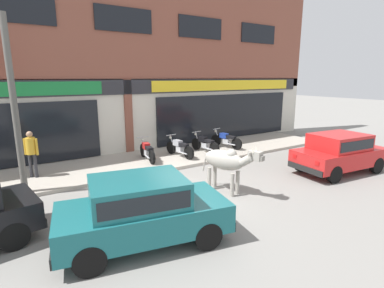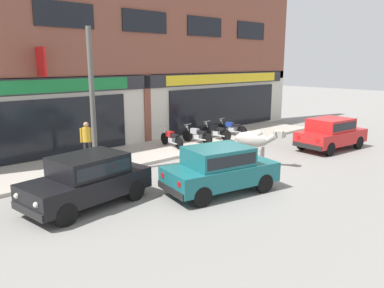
{
  "view_description": "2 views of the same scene",
  "coord_description": "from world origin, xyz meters",
  "px_view_note": "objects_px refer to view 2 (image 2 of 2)",
  "views": [
    {
      "loc": [
        -4.87,
        -7.29,
        3.48
      ],
      "look_at": [
        0.48,
        1.0,
        1.27
      ],
      "focal_mm": 28.0,
      "sensor_mm": 36.0,
      "label": 1
    },
    {
      "loc": [
        -10.74,
        -9.46,
        3.99
      ],
      "look_at": [
        -1.16,
        1.0,
        0.87
      ],
      "focal_mm": 35.0,
      "sensor_mm": 36.0,
      "label": 2
    }
  ],
  "objects_px": {
    "motorcycle_3": "(231,128)",
    "car_1": "(220,167)",
    "car_0": "(331,132)",
    "pedestrian": "(87,138)",
    "cow": "(254,140)",
    "motorcycle_1": "(197,135)",
    "car_2": "(88,178)",
    "motorcycle_2": "(216,132)",
    "utility_pole": "(92,101)",
    "motorcycle_0": "(172,139)"
  },
  "relations": [
    {
      "from": "motorcycle_0",
      "to": "motorcycle_1",
      "type": "relative_size",
      "value": 1.0
    },
    {
      "from": "motorcycle_2",
      "to": "utility_pole",
      "type": "distance_m",
      "value": 7.7
    },
    {
      "from": "car_0",
      "to": "pedestrian",
      "type": "bearing_deg",
      "value": 151.95
    },
    {
      "from": "car_0",
      "to": "utility_pole",
      "type": "xyz_separation_m",
      "value": [
        -9.99,
        3.76,
        1.83
      ]
    },
    {
      "from": "car_0",
      "to": "utility_pole",
      "type": "height_order",
      "value": "utility_pole"
    },
    {
      "from": "motorcycle_1",
      "to": "pedestrian",
      "type": "distance_m",
      "value": 5.63
    },
    {
      "from": "car_2",
      "to": "car_0",
      "type": "bearing_deg",
      "value": -5.81
    },
    {
      "from": "car_2",
      "to": "motorcycle_3",
      "type": "bearing_deg",
      "value": 20.17
    },
    {
      "from": "pedestrian",
      "to": "car_0",
      "type": "bearing_deg",
      "value": -28.05
    },
    {
      "from": "motorcycle_3",
      "to": "motorcycle_0",
      "type": "bearing_deg",
      "value": 179.65
    },
    {
      "from": "car_1",
      "to": "motorcycle_0",
      "type": "xyz_separation_m",
      "value": [
        2.66,
        5.58,
        -0.3
      ]
    },
    {
      "from": "motorcycle_2",
      "to": "utility_pole",
      "type": "relative_size",
      "value": 0.36
    },
    {
      "from": "car_0",
      "to": "utility_pole",
      "type": "bearing_deg",
      "value": 159.37
    },
    {
      "from": "motorcycle_2",
      "to": "motorcycle_3",
      "type": "bearing_deg",
      "value": 6.95
    },
    {
      "from": "car_2",
      "to": "motorcycle_0",
      "type": "height_order",
      "value": "car_2"
    },
    {
      "from": "car_0",
      "to": "motorcycle_3",
      "type": "distance_m",
      "value": 5.15
    },
    {
      "from": "car_1",
      "to": "pedestrian",
      "type": "relative_size",
      "value": 2.38
    },
    {
      "from": "motorcycle_1",
      "to": "cow",
      "type": "bearing_deg",
      "value": -100.46
    },
    {
      "from": "motorcycle_1",
      "to": "utility_pole",
      "type": "relative_size",
      "value": 0.36
    },
    {
      "from": "car_2",
      "to": "motorcycle_2",
      "type": "relative_size",
      "value": 2.08
    },
    {
      "from": "motorcycle_1",
      "to": "motorcycle_3",
      "type": "bearing_deg",
      "value": 4.15
    },
    {
      "from": "car_0",
      "to": "utility_pole",
      "type": "distance_m",
      "value": 10.83
    },
    {
      "from": "car_0",
      "to": "car_2",
      "type": "relative_size",
      "value": 0.99
    },
    {
      "from": "car_2",
      "to": "motorcycle_1",
      "type": "xyz_separation_m",
      "value": [
        7.59,
        3.59,
        -0.3
      ]
    },
    {
      "from": "motorcycle_0",
      "to": "motorcycle_2",
      "type": "height_order",
      "value": "same"
    },
    {
      "from": "car_0",
      "to": "motorcycle_0",
      "type": "height_order",
      "value": "car_0"
    },
    {
      "from": "cow",
      "to": "motorcycle_1",
      "type": "relative_size",
      "value": 1.16
    },
    {
      "from": "car_0",
      "to": "car_1",
      "type": "height_order",
      "value": "same"
    },
    {
      "from": "car_0",
      "to": "pedestrian",
      "type": "relative_size",
      "value": 2.33
    },
    {
      "from": "motorcycle_3",
      "to": "car_1",
      "type": "bearing_deg",
      "value": -140.75
    },
    {
      "from": "pedestrian",
      "to": "utility_pole",
      "type": "bearing_deg",
      "value": -105.61
    },
    {
      "from": "motorcycle_0",
      "to": "car_1",
      "type": "bearing_deg",
      "value": -115.47
    },
    {
      "from": "motorcycle_0",
      "to": "motorcycle_1",
      "type": "distance_m",
      "value": 1.43
    },
    {
      "from": "motorcycle_0",
      "to": "motorcycle_1",
      "type": "height_order",
      "value": "same"
    },
    {
      "from": "cow",
      "to": "car_1",
      "type": "height_order",
      "value": "cow"
    },
    {
      "from": "cow",
      "to": "pedestrian",
      "type": "xyz_separation_m",
      "value": [
        -4.84,
        4.4,
        0.1
      ]
    },
    {
      "from": "motorcycle_0",
      "to": "motorcycle_2",
      "type": "relative_size",
      "value": 1.0
    },
    {
      "from": "motorcycle_2",
      "to": "car_0",
      "type": "bearing_deg",
      "value": -61.03
    },
    {
      "from": "cow",
      "to": "motorcycle_1",
      "type": "bearing_deg",
      "value": 79.54
    },
    {
      "from": "cow",
      "to": "motorcycle_1",
      "type": "xyz_separation_m",
      "value": [
        0.75,
        4.06,
        -0.5
      ]
    },
    {
      "from": "motorcycle_0",
      "to": "motorcycle_1",
      "type": "xyz_separation_m",
      "value": [
        1.42,
        -0.22,
        0.0
      ]
    },
    {
      "from": "car_1",
      "to": "pedestrian",
      "type": "height_order",
      "value": "pedestrian"
    },
    {
      "from": "car_1",
      "to": "utility_pole",
      "type": "xyz_separation_m",
      "value": [
        -1.89,
        4.34,
        1.83
      ]
    },
    {
      "from": "cow",
      "to": "car_0",
      "type": "distance_m",
      "value": 4.83
    },
    {
      "from": "motorcycle_2",
      "to": "motorcycle_3",
      "type": "distance_m",
      "value": 1.38
    },
    {
      "from": "car_1",
      "to": "motorcycle_3",
      "type": "bearing_deg",
      "value": 39.25
    },
    {
      "from": "pedestrian",
      "to": "utility_pole",
      "type": "height_order",
      "value": "utility_pole"
    },
    {
      "from": "car_1",
      "to": "cow",
      "type": "bearing_deg",
      "value": 21.39
    },
    {
      "from": "car_1",
      "to": "motorcycle_1",
      "type": "height_order",
      "value": "car_1"
    },
    {
      "from": "motorcycle_0",
      "to": "utility_pole",
      "type": "xyz_separation_m",
      "value": [
        -4.55,
        -1.24,
        2.14
      ]
    }
  ]
}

